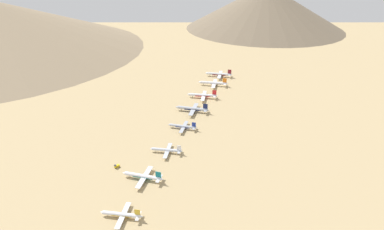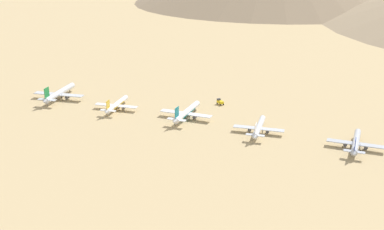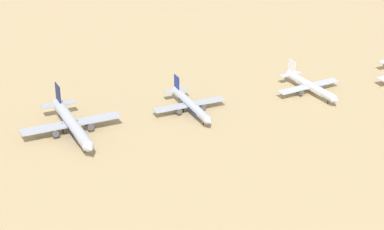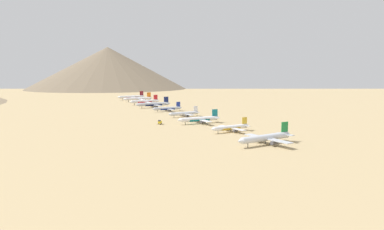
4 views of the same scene
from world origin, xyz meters
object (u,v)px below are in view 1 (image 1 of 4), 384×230
Objects in this scene: parked_jet_3 at (193,109)px; parked_jet_5 at (167,150)px; service_truck at (117,166)px; parked_jet_7 at (122,214)px; parked_jet_4 at (183,126)px; parked_jet_0 at (219,74)px; parked_jet_1 at (214,83)px; parked_jet_6 at (143,176)px; parked_jet_2 at (203,95)px.

parked_jet_5 is at bearing 81.63° from parked_jet_3.
parked_jet_3 is 8.62× the size of service_truck.
parked_jet_7 is at bearing 113.24° from service_truck.
parked_jet_3 reaches higher than parked_jet_5.
parked_jet_5 is (15.08, 102.56, -1.08)m from parked_jet_3.
parked_jet_4 is 1.04× the size of parked_jet_7.
parked_jet_3 is 103.67m from parked_jet_5.
parked_jet_0 is 1.03× the size of parked_jet_3.
parked_jet_1 reaches higher than parked_jet_7.
parked_jet_3 is at bearing -98.37° from parked_jet_5.
parked_jet_5 is 55.36m from service_truck.
parked_jet_0 is 195.76m from parked_jet_4.
parked_jet_6 is at bearing 78.69° from parked_jet_1.
parked_jet_1 reaches higher than parked_jet_6.
parked_jet_7 is at bearing 79.73° from parked_jet_1.
parked_jet_4 is at bearing -99.79° from parked_jet_5.
service_truck is at bearing 69.31° from parked_jet_2.
parked_jet_1 is 1.36× the size of parked_jet_7.
parked_jet_5 is 1.01× the size of parked_jet_7.
service_truck is (69.12, 183.00, -2.41)m from parked_jet_2.
parked_jet_7 is at bearing 80.03° from parked_jet_4.
parked_jet_1 is 8.88× the size of service_truck.
parked_jet_3 is (9.29, 47.89, 0.11)m from parked_jet_2.
parked_jet_6 is (37.35, 197.88, -0.46)m from parked_jet_2.
parked_jet_4 is 54.61m from parked_jet_5.
parked_jet_4 is (34.50, 192.69, -1.10)m from parked_jet_0.
parked_jet_5 is (36.93, 202.04, -1.28)m from parked_jet_1.
parked_jet_3 is 201.89m from parked_jet_7.
parked_jet_3 is 147.79m from service_truck.
parked_jet_2 is 48.78m from parked_jet_3.
parked_jet_2 is (19.41, 96.05, -0.23)m from parked_jet_0.
parked_jet_1 is 150.79m from parked_jet_4.
parked_jet_4 is 1.03× the size of parked_jet_5.
parked_jet_4 is at bearing 79.43° from parked_jet_1.
parked_jet_1 is at bearing -109.20° from service_truck.
parked_jet_4 is 101.89m from service_truck.
parked_jet_5 is at bearing -100.08° from parked_jet_7.
parked_jet_1 is 1.35× the size of parked_jet_5.
parked_jet_5 is (9.28, 53.81, -0.09)m from parked_jet_4.
parked_jet_1 is at bearing -100.57° from parked_jet_4.
service_truck is at bearing 70.80° from parked_jet_1.
parked_jet_1 is 101.85m from parked_jet_3.
parked_jet_0 is 1.36× the size of parked_jet_7.
parked_jet_6 reaches higher than parked_jet_4.
parked_jet_0 is at bearing -100.93° from parked_jet_6.
parked_jet_0 is at bearing -98.76° from parked_jet_1.
parked_jet_0 reaches higher than parked_jet_2.
parked_jet_6 is at bearing 79.07° from parked_jet_0.
parked_jet_5 is (24.37, 150.45, -0.97)m from parked_jet_2.
parked_jet_4 is (27.65, 148.23, -1.18)m from parked_jet_1.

